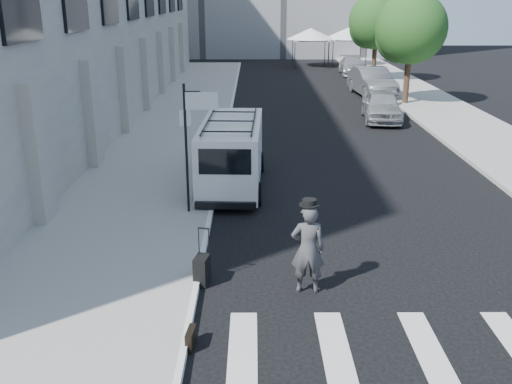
{
  "coord_description": "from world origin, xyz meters",
  "views": [
    {
      "loc": [
        -0.81,
        -11.49,
        5.79
      ],
      "look_at": [
        -0.75,
        1.48,
        1.3
      ],
      "focal_mm": 40.0,
      "sensor_mm": 36.0,
      "label": 1
    }
  ],
  "objects_px": {
    "briefcase": "(191,338)",
    "parked_car_a": "(382,106)",
    "businessman": "(308,249)",
    "suitcase": "(202,270)",
    "cargo_van": "(232,152)",
    "parked_car_c": "(353,66)",
    "parked_car_b": "(372,82)"
  },
  "relations": [
    {
      "from": "briefcase",
      "to": "parked_car_c",
      "type": "relative_size",
      "value": 0.1
    },
    {
      "from": "suitcase",
      "to": "businessman",
      "type": "bearing_deg",
      "value": 3.54
    },
    {
      "from": "briefcase",
      "to": "suitcase",
      "type": "xyz_separation_m",
      "value": [
        0.0,
        2.29,
        0.15
      ]
    },
    {
      "from": "cargo_van",
      "to": "parked_car_b",
      "type": "distance_m",
      "value": 18.85
    },
    {
      "from": "parked_car_a",
      "to": "parked_car_b",
      "type": "height_order",
      "value": "parked_car_b"
    },
    {
      "from": "businessman",
      "to": "cargo_van",
      "type": "height_order",
      "value": "cargo_van"
    },
    {
      "from": "parked_car_a",
      "to": "suitcase",
      "type": "bearing_deg",
      "value": -107.39
    },
    {
      "from": "businessman",
      "to": "suitcase",
      "type": "xyz_separation_m",
      "value": [
        -2.18,
        0.31,
        -0.63
      ]
    },
    {
      "from": "parked_car_c",
      "to": "businessman",
      "type": "bearing_deg",
      "value": -98.75
    },
    {
      "from": "cargo_van",
      "to": "parked_car_a",
      "type": "distance_m",
      "value": 12.12
    },
    {
      "from": "businessman",
      "to": "briefcase",
      "type": "distance_m",
      "value": 3.04
    },
    {
      "from": "cargo_van",
      "to": "parked_car_c",
      "type": "bearing_deg",
      "value": 74.99
    },
    {
      "from": "suitcase",
      "to": "parked_car_a",
      "type": "height_order",
      "value": "parked_car_a"
    },
    {
      "from": "suitcase",
      "to": "cargo_van",
      "type": "relative_size",
      "value": 0.22
    },
    {
      "from": "suitcase",
      "to": "briefcase",
      "type": "bearing_deg",
      "value": -78.26
    },
    {
      "from": "suitcase",
      "to": "parked_car_c",
      "type": "bearing_deg",
      "value": 87.23
    },
    {
      "from": "briefcase",
      "to": "cargo_van",
      "type": "relative_size",
      "value": 0.08
    },
    {
      "from": "cargo_van",
      "to": "parked_car_a",
      "type": "relative_size",
      "value": 1.28
    },
    {
      "from": "parked_car_b",
      "to": "parked_car_c",
      "type": "height_order",
      "value": "parked_car_b"
    },
    {
      "from": "cargo_van",
      "to": "suitcase",
      "type": "bearing_deg",
      "value": -91.38
    },
    {
      "from": "briefcase",
      "to": "parked_car_a",
      "type": "bearing_deg",
      "value": 74.66
    },
    {
      "from": "parked_car_b",
      "to": "parked_car_c",
      "type": "relative_size",
      "value": 1.12
    },
    {
      "from": "businessman",
      "to": "suitcase",
      "type": "relative_size",
      "value": 1.57
    },
    {
      "from": "parked_car_b",
      "to": "briefcase",
      "type": "bearing_deg",
      "value": -113.14
    },
    {
      "from": "parked_car_a",
      "to": "businessman",
      "type": "bearing_deg",
      "value": -100.5
    },
    {
      "from": "briefcase",
      "to": "parked_car_a",
      "type": "xyz_separation_m",
      "value": [
        7.3,
        18.91,
        0.57
      ]
    },
    {
      "from": "cargo_van",
      "to": "parked_car_b",
      "type": "height_order",
      "value": "cargo_van"
    },
    {
      "from": "suitcase",
      "to": "cargo_van",
      "type": "xyz_separation_m",
      "value": [
        0.41,
        6.66,
        0.77
      ]
    },
    {
      "from": "briefcase",
      "to": "cargo_van",
      "type": "distance_m",
      "value": 9.01
    },
    {
      "from": "parked_car_b",
      "to": "businessman",
      "type": "bearing_deg",
      "value": -109.72
    },
    {
      "from": "briefcase",
      "to": "parked_car_b",
      "type": "relative_size",
      "value": 0.09
    },
    {
      "from": "businessman",
      "to": "cargo_van",
      "type": "relative_size",
      "value": 0.34
    }
  ]
}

